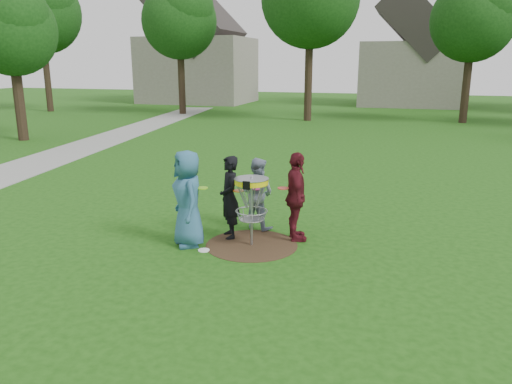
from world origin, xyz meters
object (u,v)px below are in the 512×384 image
(player_black, at_px, (229,197))
(player_grey, at_px, (257,193))
(disc_golf_basket, at_px, (252,195))
(player_blue, at_px, (188,199))
(player_maroon, at_px, (296,197))

(player_black, height_order, player_grey, player_black)
(disc_golf_basket, bearing_deg, player_grey, 100.44)
(player_black, bearing_deg, player_grey, 121.51)
(player_black, bearing_deg, disc_golf_basket, 27.72)
(player_black, xyz_separation_m, disc_golf_basket, (0.56, -0.33, 0.18))
(player_blue, xyz_separation_m, player_grey, (0.98, 1.39, -0.17))
(player_blue, relative_size, player_black, 1.11)
(player_grey, height_order, disc_golf_basket, player_grey)
(player_black, relative_size, disc_golf_basket, 1.22)
(player_black, bearing_deg, player_blue, -75.33)
(player_black, height_order, player_maroon, player_maroon)
(player_black, distance_m, player_maroon, 1.34)
(player_blue, xyz_separation_m, disc_golf_basket, (1.18, 0.32, 0.08))
(player_grey, relative_size, player_maroon, 0.86)
(player_black, height_order, disc_golf_basket, player_black)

